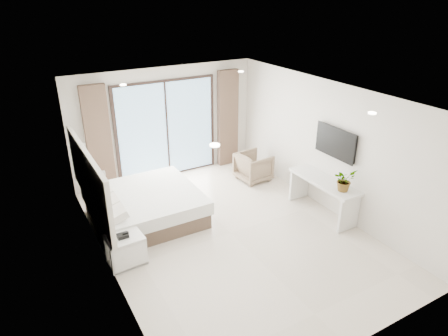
{
  "coord_description": "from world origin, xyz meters",
  "views": [
    {
      "loc": [
        -3.34,
        -5.6,
        4.35
      ],
      "look_at": [
        0.08,
        0.4,
        1.21
      ],
      "focal_mm": 32.0,
      "sensor_mm": 36.0,
      "label": 1
    }
  ],
  "objects_px": {
    "bed": "(145,206)",
    "nightstand": "(126,250)",
    "armchair": "(254,166)",
    "console_desk": "(323,189)"
  },
  "relations": [
    {
      "from": "bed",
      "to": "armchair",
      "type": "height_order",
      "value": "armchair"
    },
    {
      "from": "bed",
      "to": "armchair",
      "type": "relative_size",
      "value": 2.79
    },
    {
      "from": "bed",
      "to": "nightstand",
      "type": "height_order",
      "value": "bed"
    },
    {
      "from": "nightstand",
      "to": "console_desk",
      "type": "xyz_separation_m",
      "value": [
        4.06,
        -0.37,
        0.3
      ]
    },
    {
      "from": "bed",
      "to": "armchair",
      "type": "xyz_separation_m",
      "value": [
        2.95,
        0.47,
        0.07
      ]
    },
    {
      "from": "bed",
      "to": "armchair",
      "type": "bearing_deg",
      "value": 9.08
    },
    {
      "from": "bed",
      "to": "console_desk",
      "type": "distance_m",
      "value": 3.67
    },
    {
      "from": "nightstand",
      "to": "console_desk",
      "type": "distance_m",
      "value": 4.09
    },
    {
      "from": "bed",
      "to": "nightstand",
      "type": "xyz_separation_m",
      "value": [
        -0.76,
        -1.21,
        -0.04
      ]
    },
    {
      "from": "console_desk",
      "to": "armchair",
      "type": "bearing_deg",
      "value": 99.7
    }
  ]
}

